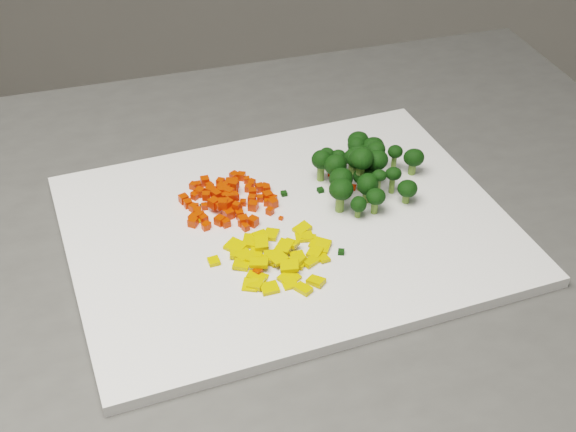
# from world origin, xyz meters

# --- Properties ---
(cutting_board) EXTENTS (0.54, 0.50, 0.01)m
(cutting_board) POSITION_xyz_m (0.21, 0.21, 0.91)
(cutting_board) COLOR white
(cutting_board) RESTS_ON counter_block
(carrot_pile) EXTENTS (0.10, 0.10, 0.03)m
(carrot_pile) POSITION_xyz_m (0.14, 0.24, 0.93)
(carrot_pile) COLOR red
(carrot_pile) RESTS_ON cutting_board
(pepper_pile) EXTENTS (0.11, 0.11, 0.02)m
(pepper_pile) POSITION_xyz_m (0.20, 0.15, 0.92)
(pepper_pile) COLOR gold
(pepper_pile) RESTS_ON cutting_board
(broccoli_pile) EXTENTS (0.12, 0.12, 0.05)m
(broccoli_pile) POSITION_xyz_m (0.29, 0.29, 0.94)
(broccoli_pile) COLOR black
(broccoli_pile) RESTS_ON cutting_board
(carrot_cube_0) EXTENTS (0.01, 0.01, 0.01)m
(carrot_cube_0) POSITION_xyz_m (0.11, 0.24, 0.91)
(carrot_cube_0) COLOR red
(carrot_cube_0) RESTS_ON carrot_pile
(carrot_cube_1) EXTENTS (0.01, 0.01, 0.01)m
(carrot_cube_1) POSITION_xyz_m (0.12, 0.21, 0.92)
(carrot_cube_1) COLOR red
(carrot_cube_1) RESTS_ON carrot_pile
(carrot_cube_2) EXTENTS (0.01, 0.01, 0.01)m
(carrot_cube_2) POSITION_xyz_m (0.17, 0.23, 0.92)
(carrot_cube_2) COLOR red
(carrot_cube_2) RESTS_ON carrot_pile
(carrot_cube_3) EXTENTS (0.01, 0.01, 0.01)m
(carrot_cube_3) POSITION_xyz_m (0.19, 0.24, 0.91)
(carrot_cube_3) COLOR red
(carrot_cube_3) RESTS_ON carrot_pile
(carrot_cube_4) EXTENTS (0.01, 0.01, 0.01)m
(carrot_cube_4) POSITION_xyz_m (0.17, 0.28, 0.91)
(carrot_cube_4) COLOR red
(carrot_cube_4) RESTS_ON carrot_pile
(carrot_cube_5) EXTENTS (0.01, 0.01, 0.01)m
(carrot_cube_5) POSITION_xyz_m (0.15, 0.24, 0.92)
(carrot_cube_5) COLOR red
(carrot_cube_5) RESTS_ON carrot_pile
(carrot_cube_6) EXTENTS (0.01, 0.01, 0.01)m
(carrot_cube_6) POSITION_xyz_m (0.15, 0.23, 0.92)
(carrot_cube_6) COLOR red
(carrot_cube_6) RESTS_ON carrot_pile
(carrot_cube_7) EXTENTS (0.01, 0.01, 0.01)m
(carrot_cube_7) POSITION_xyz_m (0.14, 0.25, 0.92)
(carrot_cube_7) COLOR red
(carrot_cube_7) RESTS_ON carrot_pile
(carrot_cube_8) EXTENTS (0.01, 0.01, 0.01)m
(carrot_cube_8) POSITION_xyz_m (0.12, 0.25, 0.91)
(carrot_cube_8) COLOR red
(carrot_cube_8) RESTS_ON carrot_pile
(carrot_cube_9) EXTENTS (0.01, 0.01, 0.01)m
(carrot_cube_9) POSITION_xyz_m (0.14, 0.22, 0.92)
(carrot_cube_9) COLOR red
(carrot_cube_9) RESTS_ON carrot_pile
(carrot_cube_10) EXTENTS (0.01, 0.01, 0.01)m
(carrot_cube_10) POSITION_xyz_m (0.17, 0.27, 0.91)
(carrot_cube_10) COLOR red
(carrot_cube_10) RESTS_ON carrot_pile
(carrot_cube_11) EXTENTS (0.01, 0.01, 0.01)m
(carrot_cube_11) POSITION_xyz_m (0.15, 0.26, 0.92)
(carrot_cube_11) COLOR red
(carrot_cube_11) RESTS_ON carrot_pile
(carrot_cube_12) EXTENTS (0.01, 0.01, 0.01)m
(carrot_cube_12) POSITION_xyz_m (0.14, 0.24, 0.92)
(carrot_cube_12) COLOR red
(carrot_cube_12) RESTS_ON carrot_pile
(carrot_cube_13) EXTENTS (0.01, 0.01, 0.01)m
(carrot_cube_13) POSITION_xyz_m (0.14, 0.24, 0.92)
(carrot_cube_13) COLOR red
(carrot_cube_13) RESTS_ON carrot_pile
(carrot_cube_14) EXTENTS (0.01, 0.01, 0.01)m
(carrot_cube_14) POSITION_xyz_m (0.18, 0.25, 0.91)
(carrot_cube_14) COLOR red
(carrot_cube_14) RESTS_ON carrot_pile
(carrot_cube_15) EXTENTS (0.01, 0.01, 0.01)m
(carrot_cube_15) POSITION_xyz_m (0.14, 0.24, 0.92)
(carrot_cube_15) COLOR red
(carrot_cube_15) RESTS_ON carrot_pile
(carrot_cube_16) EXTENTS (0.01, 0.01, 0.01)m
(carrot_cube_16) POSITION_xyz_m (0.11, 0.25, 0.91)
(carrot_cube_16) COLOR red
(carrot_cube_16) RESTS_ON carrot_pile
(carrot_cube_17) EXTENTS (0.01, 0.01, 0.01)m
(carrot_cube_17) POSITION_xyz_m (0.15, 0.29, 0.92)
(carrot_cube_17) COLOR red
(carrot_cube_17) RESTS_ON carrot_pile
(carrot_cube_18) EXTENTS (0.01, 0.01, 0.01)m
(carrot_cube_18) POSITION_xyz_m (0.11, 0.27, 0.92)
(carrot_cube_18) COLOR red
(carrot_cube_18) RESTS_ON carrot_pile
(carrot_cube_19) EXTENTS (0.01, 0.01, 0.01)m
(carrot_cube_19) POSITION_xyz_m (0.12, 0.26, 0.92)
(carrot_cube_19) COLOR red
(carrot_cube_19) RESTS_ON carrot_pile
(carrot_cube_20) EXTENTS (0.01, 0.01, 0.01)m
(carrot_cube_20) POSITION_xyz_m (0.16, 0.22, 0.92)
(carrot_cube_20) COLOR red
(carrot_cube_20) RESTS_ON carrot_pile
(carrot_cube_21) EXTENTS (0.01, 0.01, 0.01)m
(carrot_cube_21) POSITION_xyz_m (0.13, 0.19, 0.92)
(carrot_cube_21) COLOR red
(carrot_cube_21) RESTS_ON carrot_pile
(carrot_cube_22) EXTENTS (0.01, 0.01, 0.01)m
(carrot_cube_22) POSITION_xyz_m (0.12, 0.26, 0.92)
(carrot_cube_22) COLOR red
(carrot_cube_22) RESTS_ON carrot_pile
(carrot_cube_23) EXTENTS (0.01, 0.01, 0.01)m
(carrot_cube_23) POSITION_xyz_m (0.11, 0.22, 0.92)
(carrot_cube_23) COLOR red
(carrot_cube_23) RESTS_ON carrot_pile
(carrot_cube_24) EXTENTS (0.01, 0.01, 0.01)m
(carrot_cube_24) POSITION_xyz_m (0.15, 0.24, 0.92)
(carrot_cube_24) COLOR red
(carrot_cube_24) RESTS_ON carrot_pile
(carrot_cube_25) EXTENTS (0.01, 0.01, 0.01)m
(carrot_cube_25) POSITION_xyz_m (0.15, 0.23, 0.92)
(carrot_cube_25) COLOR red
(carrot_cube_25) RESTS_ON carrot_pile
(carrot_cube_26) EXTENTS (0.01, 0.01, 0.01)m
(carrot_cube_26) POSITION_xyz_m (0.11, 0.23, 0.91)
(carrot_cube_26) COLOR red
(carrot_cube_26) RESTS_ON carrot_pile
(carrot_cube_27) EXTENTS (0.01, 0.01, 0.01)m
(carrot_cube_27) POSITION_xyz_m (0.10, 0.23, 0.92)
(carrot_cube_27) COLOR red
(carrot_cube_27) RESTS_ON carrot_pile
(carrot_cube_28) EXTENTS (0.01, 0.01, 0.01)m
(carrot_cube_28) POSITION_xyz_m (0.12, 0.20, 0.92)
(carrot_cube_28) COLOR red
(carrot_cube_28) RESTS_ON carrot_pile
(carrot_cube_29) EXTENTS (0.01, 0.01, 0.01)m
(carrot_cube_29) POSITION_xyz_m (0.13, 0.27, 0.92)
(carrot_cube_29) COLOR red
(carrot_cube_29) RESTS_ON carrot_pile
(carrot_cube_30) EXTENTS (0.01, 0.01, 0.01)m
(carrot_cube_30) POSITION_xyz_m (0.11, 0.25, 0.92)
(carrot_cube_30) COLOR red
(carrot_cube_30) RESTS_ON carrot_pile
(carrot_cube_31) EXTENTS (0.01, 0.01, 0.01)m
(carrot_cube_31) POSITION_xyz_m (0.17, 0.20, 0.91)
(carrot_cube_31) COLOR red
(carrot_cube_31) RESTS_ON carrot_pile
(carrot_cube_32) EXTENTS (0.01, 0.01, 0.01)m
(carrot_cube_32) POSITION_xyz_m (0.14, 0.24, 0.92)
(carrot_cube_32) COLOR red
(carrot_cube_32) RESTS_ON carrot_pile
(carrot_cube_33) EXTENTS (0.01, 0.01, 0.01)m
(carrot_cube_33) POSITION_xyz_m (0.18, 0.27, 0.92)
(carrot_cube_33) COLOR red
(carrot_cube_33) RESTS_ON carrot_pile
(carrot_cube_34) EXTENTS (0.01, 0.01, 0.01)m
(carrot_cube_34) POSITION_xyz_m (0.14, 0.22, 0.93)
(carrot_cube_34) COLOR red
(carrot_cube_34) RESTS_ON carrot_pile
(carrot_cube_35) EXTENTS (0.01, 0.01, 0.01)m
(carrot_cube_35) POSITION_xyz_m (0.19, 0.25, 0.92)
(carrot_cube_35) COLOR red
(carrot_cube_35) RESTS_ON carrot_pile
(carrot_cube_36) EXTENTS (0.01, 0.01, 0.01)m
(carrot_cube_36) POSITION_xyz_m (0.12, 0.22, 0.92)
(carrot_cube_36) COLOR red
(carrot_cube_36) RESTS_ON carrot_pile
(carrot_cube_37) EXTENTS (0.01, 0.01, 0.01)m
(carrot_cube_37) POSITION_xyz_m (0.19, 0.23, 0.92)
(carrot_cube_37) COLOR red
(carrot_cube_37) RESTS_ON carrot_pile
(carrot_cube_38) EXTENTS (0.01, 0.01, 0.01)m
(carrot_cube_38) POSITION_xyz_m (0.15, 0.24, 0.92)
(carrot_cube_38) COLOR red
(carrot_cube_38) RESTS_ON carrot_pile
(carrot_cube_39) EXTENTS (0.01, 0.01, 0.01)m
(carrot_cube_39) POSITION_xyz_m (0.18, 0.21, 0.92)
(carrot_cube_39) COLOR red
(carrot_cube_39) RESTS_ON carrot_pile
(carrot_cube_40) EXTENTS (0.01, 0.01, 0.01)m
(carrot_cube_40) POSITION_xyz_m (0.14, 0.25, 0.92)
(carrot_cube_40) COLOR red
(carrot_cube_40) RESTS_ON carrot_pile
(carrot_cube_41) EXTENTS (0.01, 0.01, 0.01)m
(carrot_cube_41) POSITION_xyz_m (0.12, 0.23, 0.92)
(carrot_cube_41) COLOR red
(carrot_cube_41) RESTS_ON carrot_pile
(carrot_cube_42) EXTENTS (0.01, 0.01, 0.01)m
(carrot_cube_42) POSITION_xyz_m (0.13, 0.24, 0.92)
(carrot_cube_42) COLOR red
(carrot_cube_42) RESTS_ON carrot_pile
(carrot_cube_43) EXTENTS (0.01, 0.01, 0.01)m
(carrot_cube_43) POSITION_xyz_m (0.17, 0.24, 0.92)
(carrot_cube_43) COLOR red
(carrot_cube_43) RESTS_ON carrot_pile
(carrot_cube_44) EXTENTS (0.01, 0.01, 0.01)m
(carrot_cube_44) POSITION_xyz_m (0.15, 0.20, 0.92)
(carrot_cube_44) COLOR red
(carrot_cube_44) RESTS_ON carrot_pile
(carrot_cube_45) EXTENTS (0.01, 0.01, 0.01)m
(carrot_cube_45) POSITION_xyz_m (0.16, 0.22, 0.92)
(carrot_cube_45) COLOR red
(carrot_cube_45) RESTS_ON carrot_pile
(carrot_cube_46) EXTENTS (0.01, 0.01, 0.01)m
(carrot_cube_46) POSITION_xyz_m (0.15, 0.22, 0.92)
(carrot_cube_46) COLOR red
(carrot_cube_46) RESTS_ON carrot_pile
(carrot_cube_47) EXTENTS (0.01, 0.01, 0.01)m
(carrot_cube_47) POSITION_xyz_m (0.15, 0.24, 0.92)
(carrot_cube_47) COLOR red
(carrot_cube_47) RESTS_ON carrot_pile
(carrot_cube_48) EXTENTS (0.01, 0.01, 0.01)m
(carrot_cube_48) POSITION_xyz_m (0.13, 0.22, 0.92)
(carrot_cube_48) COLOR red
(carrot_cube_48) RESTS_ON carrot_pile
(carrot_cube_49) EXTENTS (0.01, 0.01, 0.01)m
(carrot_cube_49) POSITION_xyz_m (0.14, 0.24, 0.92)
(carrot_cube_49) COLOR red
(carrot_cube_49) RESTS_ON carrot_pile
(carrot_cube_50) EXTENTS (0.01, 0.01, 0.01)m
(carrot_cube_50) POSITION_xyz_m (0.12, 0.20, 0.92)
(carrot_cube_50) COLOR red
(carrot_cube_50) RESTS_ON carrot_pile
(carrot_cube_51) EXTENTS (0.01, 0.01, 0.01)m
(carrot_cube_51) POSITION_xyz_m (0.13, 0.21, 0.92)
(carrot_cube_51) COLOR red
(carrot_cube_51) RESTS_ON carrot_pile
(carrot_cube_52) EXTENTS (0.01, 0.01, 0.01)m
(carrot_cube_52) POSITION_xyz_m (0.11, 0.26, 0.92)
(carrot_cube_52) COLOR red
(carrot_cube_52) RESTS_ON carrot_pile
(carrot_cube_53) EXTENTS (0.01, 0.01, 0.01)m
(carrot_cube_53) POSITION_xyz_m (0.18, 0.26, 0.92)
(carrot_cube_53) COLOR red
(carrot_cube_53) RESTS_ON carrot_pile
(carrot_cube_54) EXTENTS (0.01, 0.01, 0.01)m
(carrot_cube_54) POSITION_xyz_m (0.14, 0.23, 0.91)
(carrot_cube_54) COLOR red
(carrot_cube_54) RESTS_ON carrot_pile
(carrot_cube_55) EXTENTS (0.01, 0.01, 0.01)m
(carrot_cube_55) POSITION_xyz_m (0.11, 0.25, 0.92)
(carrot_cube_55) COLOR red
(carrot_cube_55) RESTS_ON carrot_pile
(carrot_cube_56) EXTENTS (0.01, 0.01, 0.01)m
(carrot_cube_56) POSITION_xyz_m (0.13, 0.22, 0.92)
(carrot_cube_56) COLOR red
(carrot_cube_56) RESTS_ON carrot_pile
(carrot_cube_57) EXTENTS (0.01, 0.01, 0.01)m
(carrot_cube_57) POSITION_xyz_m (0.17, 0.21, 0.92)
(carrot_cube_57) COLOR red
(carrot_cube_57) RESTS_ON carrot_pile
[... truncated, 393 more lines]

